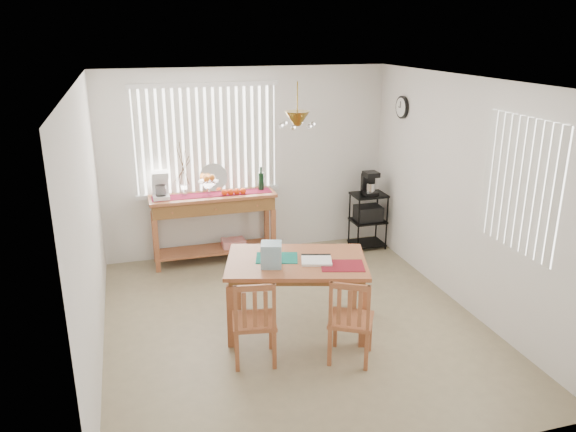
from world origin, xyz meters
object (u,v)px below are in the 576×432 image
object	(u,v)px
wire_cart	(368,215)
cart_items	(369,183)
chair_left	(254,322)
chair_right	(351,320)
sideboard	(214,211)
dining_table	(296,268)

from	to	relation	value
wire_cart	cart_items	world-z (taller)	cart_items
cart_items	chair_left	world-z (taller)	cart_items
chair_right	wire_cart	bearing A→B (deg)	62.97
sideboard	chair_right	bearing A→B (deg)	-73.61
sideboard	wire_cart	xyz separation A→B (m)	(2.23, -0.13, -0.22)
cart_items	chair_right	world-z (taller)	cart_items
dining_table	chair_left	world-z (taller)	chair_left
sideboard	wire_cart	bearing A→B (deg)	-3.30
dining_table	chair_right	world-z (taller)	chair_right
sideboard	cart_items	size ratio (longest dim) A/B	5.04
wire_cart	chair_left	size ratio (longest dim) A/B	0.92
sideboard	cart_items	xyz separation A→B (m)	(2.23, -0.12, 0.25)
wire_cart	chair_right	bearing A→B (deg)	-117.03
sideboard	dining_table	distance (m)	2.14
cart_items	dining_table	distance (m)	2.60
chair_right	dining_table	bearing A→B (deg)	111.32
dining_table	chair_left	bearing A→B (deg)	-136.82
wire_cart	cart_items	size ratio (longest dim) A/B	2.43
dining_table	sideboard	bearing A→B (deg)	104.47
wire_cart	chair_right	size ratio (longest dim) A/B	0.93
wire_cart	dining_table	xyz separation A→B (m)	(-1.69, -1.95, 0.20)
wire_cart	chair_left	world-z (taller)	chair_left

